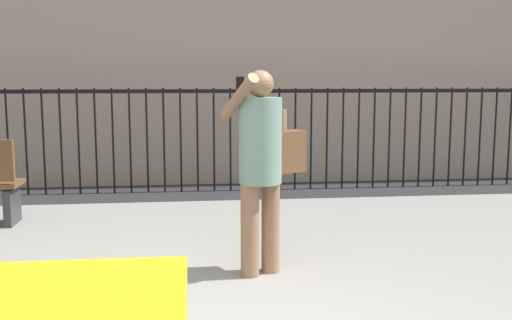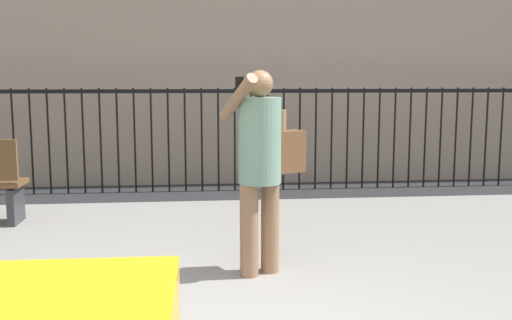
{
  "view_description": "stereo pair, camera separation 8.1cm",
  "coord_description": "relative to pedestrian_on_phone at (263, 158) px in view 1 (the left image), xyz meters",
  "views": [
    {
      "loc": [
        -0.03,
        -3.2,
        1.73
      ],
      "look_at": [
        0.55,
        1.73,
        1.05
      ],
      "focal_mm": 41.44,
      "sensor_mm": 36.0,
      "label": 1
    },
    {
      "loc": [
        0.05,
        -3.21,
        1.73
      ],
      "look_at": [
        0.55,
        1.73,
        1.05
      ],
      "focal_mm": 41.44,
      "sensor_mm": 36.0,
      "label": 2
    }
  ],
  "objects": [
    {
      "name": "pedestrian_on_phone",
      "position": [
        0.0,
        0.0,
        0.0
      ],
      "size": [
        0.72,
        0.57,
        1.65
      ],
      "color": "#936B4C",
      "rests_on": "sidewalk"
    },
    {
      "name": "iron_fence",
      "position": [
        -0.57,
        4.46,
        -0.09
      ],
      "size": [
        12.03,
        0.04,
        1.6
      ],
      "color": "black",
      "rests_on": "ground"
    },
    {
      "name": "sidewalk",
      "position": [
        -0.57,
        0.76,
        -1.03
      ],
      "size": [
        28.0,
        4.4,
        0.15
      ],
      "primitive_type": "cube",
      "color": "gray",
      "rests_on": "ground"
    }
  ]
}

